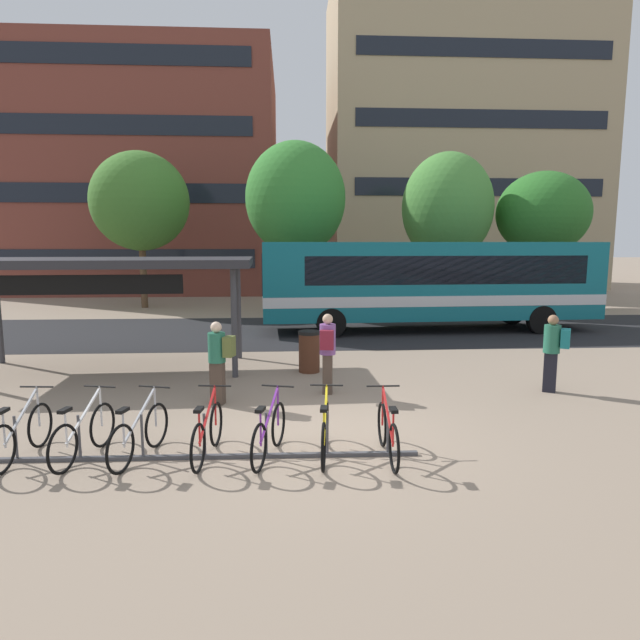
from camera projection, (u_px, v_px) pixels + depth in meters
name	position (u px, v px, depth m)	size (l,w,h in m)	color
ground	(331.00, 438.00, 9.00)	(200.00, 200.00, 0.00)	gray
bus_lane_asphalt	(308.00, 331.00, 19.65)	(80.00, 7.20, 0.01)	#232326
city_bus	(428.00, 282.00, 19.64)	(12.12, 3.10, 3.20)	#0F6070
bike_rack	(205.00, 453.00, 8.12)	(6.41, 0.17, 0.70)	#47474C
parked_bicycle_silver_0	(22.00, 435.00, 8.05)	(0.52, 1.72, 0.99)	black
parked_bicycle_white_1	(84.00, 434.00, 8.07)	(0.56, 1.69, 0.99)	black
parked_bicycle_silver_2	(140.00, 434.00, 8.06)	(0.63, 1.68, 0.99)	black
parked_bicycle_red_3	(208.00, 433.00, 8.10)	(0.52, 1.72, 0.99)	black
parked_bicycle_purple_4	(269.00, 433.00, 8.10)	(0.62, 1.68, 0.99)	black
parked_bicycle_yellow_5	(325.00, 432.00, 8.14)	(0.52, 1.72, 0.99)	black
parked_bicycle_red_6	(388.00, 434.00, 8.09)	(0.52, 1.72, 0.99)	black
transit_shelter	(106.00, 266.00, 13.36)	(7.21, 3.26, 2.80)	#38383D
commuter_maroon_pack_0	(328.00, 348.00, 11.46)	(0.38, 0.56, 1.72)	#47382D
commuter_teal_pack_1	(553.00, 348.00, 11.60)	(0.61, 0.53, 1.68)	black
commuter_olive_pack_2	(219.00, 357.00, 10.73)	(0.58, 0.43, 1.67)	#47382D
trash_bin	(309.00, 351.00, 13.48)	(0.55, 0.55, 1.03)	#4C2819
street_tree_0	(296.00, 199.00, 24.41)	(4.49, 4.49, 7.65)	brown
street_tree_1	(447.00, 208.00, 25.81)	(4.30, 4.30, 7.40)	brown
street_tree_2	(543.00, 213.00, 26.13)	(4.37, 4.37, 6.55)	brown
street_tree_3	(140.00, 202.00, 26.01)	(4.65, 4.65, 7.47)	brown
building_left_wing	(149.00, 180.00, 37.29)	(17.21, 13.72, 14.85)	brown
building_right_wing	(457.00, 141.00, 38.70)	(18.06, 10.29, 20.66)	tan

